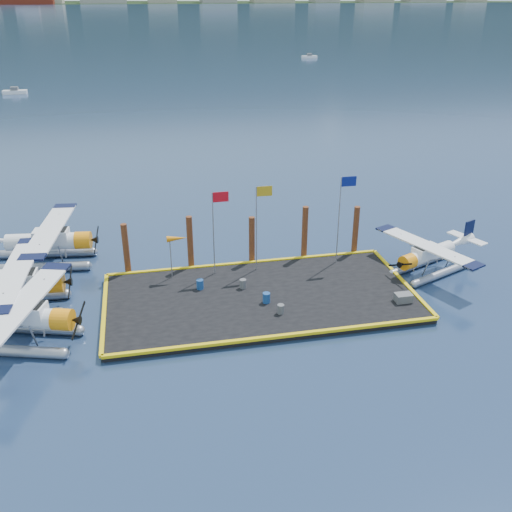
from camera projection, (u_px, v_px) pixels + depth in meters
The scene contains 21 objects.
ground at pixel (261, 301), 37.58m from camera, with size 4000.00×4000.00×0.00m, color navy.
dock at pixel (261, 298), 37.49m from camera, with size 20.00×10.00×0.40m, color black.
dock_bumpers at pixel (261, 294), 37.37m from camera, with size 20.25×10.25×0.18m, color yellow, non-canonical shape.
seaplane_a at pixel (19, 320), 32.31m from camera, with size 9.58×10.28×3.67m.
seaplane_b at pixel (11, 288), 35.66m from camera, with size 9.62×10.60×3.77m.
seaplane_c at pixel (46, 244), 41.89m from camera, with size 9.74×10.75×3.80m.
seaplane_d at pixel (428, 256), 40.64m from camera, with size 8.04×8.47×3.09m.
drum_0 at pixel (200, 284), 38.09m from camera, with size 0.47×0.47×0.67m, color navy.
drum_1 at pixel (281, 309), 35.20m from camera, with size 0.43×0.43×0.60m, color #515256.
drum_3 at pixel (266, 298), 36.42m from camera, with size 0.48×0.48×0.67m, color navy.
drum_5 at pixel (243, 284), 38.20m from camera, with size 0.45×0.45×0.63m, color #515256.
crate at pixel (403, 298), 36.57m from camera, with size 1.08×0.72×0.54m, color #515256.
flagpole_red at pixel (216, 220), 38.66m from camera, with size 1.14×0.08×6.00m.
flagpole_yellow at pixel (259, 216), 39.16m from camera, with size 1.14×0.08×6.20m.
flagpole_blue at pixel (342, 207), 40.19m from camera, with size 1.14×0.08×6.50m.
windsock at pixel (177, 239), 38.65m from camera, with size 1.40×0.44×3.12m.
piling_0 at pixel (126, 251), 39.95m from camera, with size 0.44×0.44×4.00m, color #4A2615.
piling_1 at pixel (190, 244), 40.74m from camera, with size 0.44×0.44×4.20m, color #4A2615.
piling_2 at pixel (252, 241), 41.65m from camera, with size 0.44×0.44×3.80m, color #4A2615.
piling_3 at pixel (305, 234), 42.28m from camera, with size 0.44×0.44×4.30m, color #4A2615.
piling_4 at pixel (355, 232), 43.08m from camera, with size 0.44×0.44×4.00m, color #4A2615.
Camera 1 is at (-6.95, -32.03, 18.61)m, focal length 40.00 mm.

